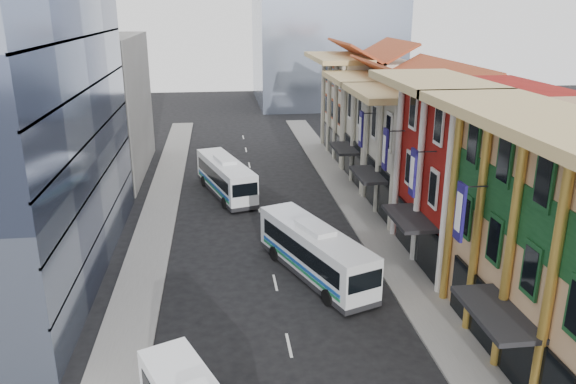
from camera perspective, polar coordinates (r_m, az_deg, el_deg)
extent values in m
cube|color=slate|center=(43.95, 8.86, -4.16)|extent=(3.00, 90.00, 0.15)
cube|color=slate|center=(42.71, -13.77, -5.17)|extent=(3.00, 90.00, 0.15)
cube|color=maroon|center=(39.53, 18.94, 1.57)|extent=(8.00, 10.00, 12.00)
cube|color=beige|center=(48.17, 14.02, 3.70)|extent=(8.00, 9.00, 10.00)
cube|color=beige|center=(56.42, 10.82, 6.03)|extent=(8.00, 9.00, 10.00)
cube|color=beige|center=(66.21, 8.10, 8.42)|extent=(8.00, 12.00, 11.00)
cube|color=gray|center=(61.11, -19.35, 8.17)|extent=(10.00, 18.00, 14.00)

